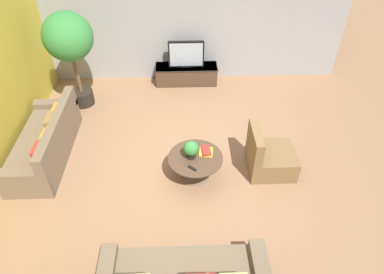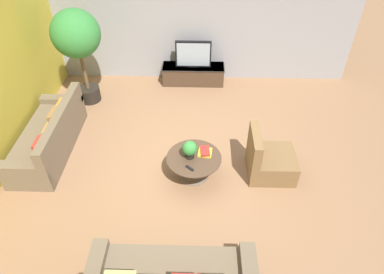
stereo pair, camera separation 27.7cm
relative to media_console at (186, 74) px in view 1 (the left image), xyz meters
The scene contains 11 objects.
ground_plane 2.95m from the media_console, 90.02° to the right, with size 24.00×24.00×0.00m, color #8C6647.
back_wall_stone 1.31m from the media_console, 90.17° to the left, with size 7.40×0.12×3.00m, color #939399.
media_console is the anchor object (origin of this frame).
television 0.52m from the media_console, 90.00° to the right, with size 0.83×0.13×0.63m.
coffee_table 3.15m from the media_console, 88.43° to the right, with size 0.93×0.93×0.44m.
couch_by_wall 3.64m from the media_console, 136.19° to the right, with size 0.84×2.15×0.84m.
armchair_wicker 3.32m from the media_console, 65.42° to the right, with size 0.80×0.76×0.86m.
potted_palm_tall 2.78m from the media_console, 160.54° to the right, with size 0.98×0.98×2.07m.
potted_plant_tabletop 3.16m from the media_console, 89.75° to the right, with size 0.25×0.25×0.32m.
book_stack 3.06m from the media_console, 84.87° to the right, with size 0.26×0.27×0.06m.
remote_black 3.42m from the media_console, 89.61° to the right, with size 0.04×0.16×0.02m, color black.
Camera 1 is at (-0.11, -4.37, 4.42)m, focal length 32.00 mm.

